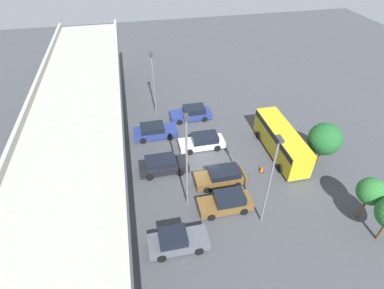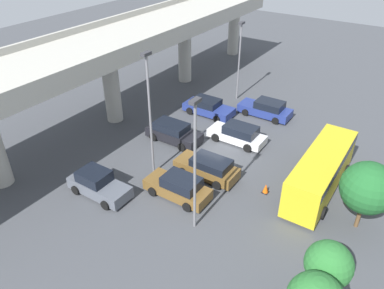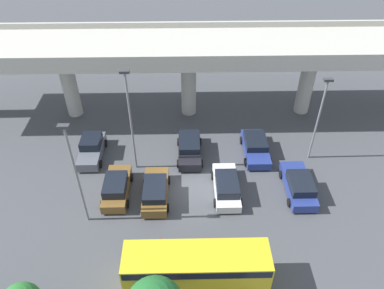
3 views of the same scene
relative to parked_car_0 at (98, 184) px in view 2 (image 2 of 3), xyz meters
name	(u,v)px [view 2 (image 2 of 3)]	position (x,y,z in m)	size (l,w,h in m)	color
ground_plane	(214,155)	(8.40, -4.05, -0.77)	(96.68, 96.68, 0.00)	#424449
highway_overpass	(107,53)	(8.40, 6.50, 5.50)	(46.53, 7.42, 7.86)	#ADAAA0
parked_car_0	(98,184)	(0.00, 0.00, 0.00)	(2.04, 4.43, 1.71)	#515660
parked_car_1	(179,187)	(2.74, -4.63, -0.01)	(2.05, 4.51, 1.62)	brown
parked_car_2	(208,167)	(5.72, -5.05, -0.03)	(2.09, 4.61, 1.53)	brown
parked_car_3	(173,132)	(8.37, -0.09, -0.01)	(2.14, 4.65, 1.56)	black
parked_car_4	(238,134)	(11.12, -4.66, -0.04)	(2.08, 4.73, 1.54)	silver
parked_car_5	(208,107)	(14.07, 0.03, -0.07)	(2.24, 4.71, 1.45)	navy
parked_car_6	(266,109)	(16.68, -4.67, -0.05)	(2.17, 4.83, 1.55)	navy
shuttle_bus	(321,169)	(8.59, -12.13, 0.91)	(8.59, 2.59, 2.83)	gold
lamp_post_near_aisle	(240,55)	(18.60, -0.63, 3.74)	(0.70, 0.35, 7.66)	slate
lamp_post_mid_lot	(195,159)	(0.96, -7.06, 4.14)	(0.70, 0.35, 8.44)	slate
lamp_post_by_overpass	(150,108)	(3.91, -1.56, 4.43)	(0.70, 0.35, 8.99)	slate
tree_front_right	(329,265)	(-0.39, -14.97, 2.27)	(2.15, 2.15, 4.14)	brown
tree_front_far_right	(368,188)	(6.37, -15.21, 2.17)	(3.08, 3.08, 4.48)	brown
traffic_cone	(266,189)	(6.29, -9.30, -0.44)	(0.44, 0.44, 0.70)	black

